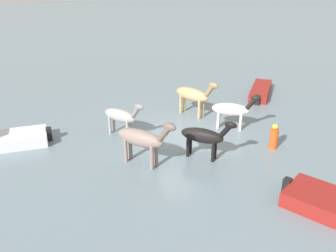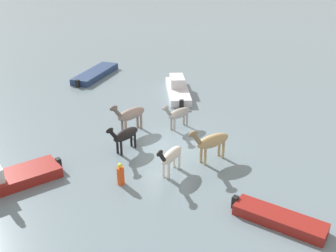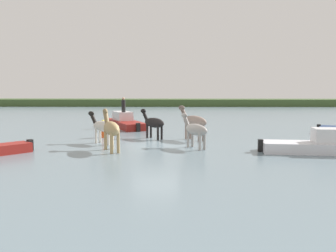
{
  "view_description": "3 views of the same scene",
  "coord_description": "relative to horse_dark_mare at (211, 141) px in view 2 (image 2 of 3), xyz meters",
  "views": [
    {
      "loc": [
        6.57,
        13.86,
        7.27
      ],
      "look_at": [
        0.38,
        0.21,
        0.7
      ],
      "focal_mm": 38.6,
      "sensor_mm": 36.0,
      "label": 1
    },
    {
      "loc": [
        -19.4,
        3.43,
        10.48
      ],
      "look_at": [
        0.1,
        -0.11,
        1.18
      ],
      "focal_mm": 41.42,
      "sensor_mm": 36.0,
      "label": 2
    },
    {
      "loc": [
        1.09,
        -19.5,
        3.16
      ],
      "look_at": [
        0.7,
        0.28,
        1.02
      ],
      "focal_mm": 37.84,
      "sensor_mm": 36.0,
      "label": 3
    }
  ],
  "objects": [
    {
      "name": "horse_mid_herd",
      "position": [
        -0.88,
        2.33,
        -0.15
      ],
      "size": [
        2.01,
        1.76,
        1.8
      ],
      "rotation": [
        0.0,
        0.0,
        2.45
      ],
      "color": "silver",
      "rests_on": "ground_plane"
    },
    {
      "name": "ground_plane",
      "position": [
        2.1,
        2.02,
        -1.14
      ],
      "size": [
        160.34,
        160.34,
        0.0
      ],
      "primitive_type": "plane",
      "color": "slate"
    },
    {
      "name": "horse_rear_stallion",
      "position": [
        4.33,
        3.86,
        -0.01
      ],
      "size": [
        1.89,
        2.39,
        2.06
      ],
      "rotation": [
        0.0,
        0.0,
        2.19
      ],
      "color": "gray",
      "rests_on": "ground_plane"
    },
    {
      "name": "buoy_channel_marker",
      "position": [
        -1.39,
        4.87,
        -0.63
      ],
      "size": [
        0.36,
        0.36,
        1.14
      ],
      "color": "#E54C19",
      "rests_on": "ground_plane"
    },
    {
      "name": "boat_motor_center",
      "position": [
        10.38,
        -0.33,
        -0.82
      ],
      "size": [
        5.73,
        2.1,
        1.36
      ],
      "rotation": [
        0.0,
        0.0,
        6.18
      ],
      "color": "silver",
      "rests_on": "ground_plane"
    },
    {
      "name": "boat_dinghy_port",
      "position": [
        -5.49,
        -1.34,
        -0.98
      ],
      "size": [
        3.37,
        3.47,
        0.71
      ],
      "rotation": [
        0.0,
        0.0,
        3.95
      ],
      "color": "maroon",
      "rests_on": "ground_plane"
    },
    {
      "name": "horse_lead",
      "position": [
        4.26,
        0.89,
        -0.16
      ],
      "size": [
        1.51,
        2.15,
        1.79
      ],
      "rotation": [
        0.0,
        0.0,
        2.12
      ],
      "color": "#9E9993",
      "rests_on": "ground_plane"
    },
    {
      "name": "boat_tender_starboard",
      "position": [
        15.83,
        5.89,
        -0.96
      ],
      "size": [
        5.76,
        4.19,
        0.77
      ],
      "rotation": [
        0.0,
        0.0,
        5.77
      ],
      "color": "navy",
      "rests_on": "ground_plane"
    },
    {
      "name": "horse_dun_straggler",
      "position": [
        1.86,
        4.39,
        -0.14
      ],
      "size": [
        1.8,
        2.0,
        1.82
      ],
      "rotation": [
        0.0,
        0.0,
        2.28
      ],
      "color": "black",
      "rests_on": "ground_plane"
    },
    {
      "name": "horse_dark_mare",
      "position": [
        0.0,
        0.0,
        0.0
      ],
      "size": [
        1.47,
        2.6,
        2.07
      ],
      "rotation": [
        0.0,
        0.0,
        1.99
      ],
      "color": "tan",
      "rests_on": "ground_plane"
    }
  ]
}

